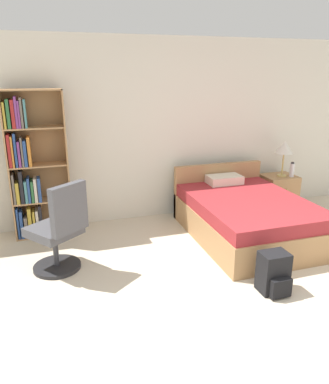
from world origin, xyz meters
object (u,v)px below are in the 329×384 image
nightstand (278,192)px  backpack_black (274,274)px  office_chair (59,232)px  table_lamp (284,148)px  bookshelf (31,170)px  bed (245,216)px  water_bottle (292,170)px

nightstand → backpack_black: 2.52m
office_chair → nightstand: bearing=16.3°
office_chair → table_lamp: (3.44, 0.97, 0.53)m
office_chair → bookshelf: bearing=103.9°
nightstand → table_lamp: (0.01, -0.03, 0.73)m
bed → table_lamp: (1.03, 0.73, 0.72)m
bed → water_bottle: size_ratio=8.30×
office_chair → water_bottle: office_chair is taller
office_chair → nightstand: office_chair is taller
nightstand → water_bottle: (0.14, -0.11, 0.39)m
bookshelf → table_lamp: (3.71, -0.12, 0.09)m
backpack_black → bookshelf: bearing=136.4°
bookshelf → backpack_black: (2.27, -2.16, -0.72)m
table_lamp → backpack_black: 2.62m
table_lamp → water_bottle: (0.12, -0.08, -0.34)m
bookshelf → nightstand: (3.70, -0.09, -0.64)m
bed → bookshelf: bearing=162.3°
table_lamp → water_bottle: table_lamp is taller
bed → nightstand: bed is taller
bookshelf → water_bottle: (3.84, -0.20, -0.25)m
table_lamp → bookshelf: bearing=178.1°
bed → nightstand: (1.02, 0.76, -0.00)m
office_chair → table_lamp: bearing=15.8°
bed → nightstand: bearing=36.8°
bookshelf → table_lamp: bookshelf is taller
water_bottle → backpack_black: bearing=-128.5°
bed → office_chair: bearing=-174.3°
bed → office_chair: office_chair is taller
bed → table_lamp: table_lamp is taller
office_chair → water_bottle: bearing=14.1°
nightstand → backpack_black: (-1.43, -2.07, -0.08)m
nightstand → office_chair: bearing=-163.7°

